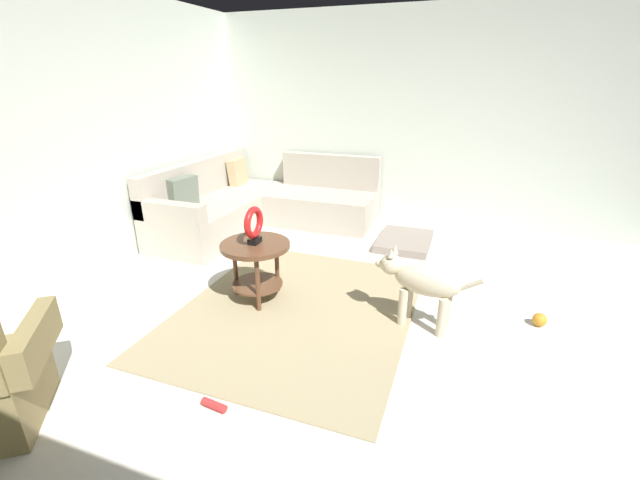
{
  "coord_description": "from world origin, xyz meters",
  "views": [
    {
      "loc": [
        -2.7,
        -0.55,
        1.86
      ],
      "look_at": [
        0.45,
        0.6,
        0.55
      ],
      "focal_mm": 23.27,
      "sensor_mm": 36.0,
      "label": 1
    }
  ],
  "objects_px": {
    "side_table": "(256,256)",
    "dog_bed_mat": "(404,241)",
    "dog_toy_ball": "(540,320)",
    "sectional_couch": "(259,205)",
    "dog": "(421,282)",
    "dog_toy_rope": "(214,405)",
    "torus_sculpture": "(254,224)"
  },
  "relations": [
    {
      "from": "side_table",
      "to": "dog_bed_mat",
      "type": "bearing_deg",
      "value": -30.16
    },
    {
      "from": "side_table",
      "to": "dog_toy_ball",
      "type": "relative_size",
      "value": 5.51
    },
    {
      "from": "sectional_couch",
      "to": "dog",
      "type": "relative_size",
      "value": 2.67
    },
    {
      "from": "sectional_couch",
      "to": "dog_toy_rope",
      "type": "height_order",
      "value": "sectional_couch"
    },
    {
      "from": "side_table",
      "to": "dog_toy_ball",
      "type": "height_order",
      "value": "side_table"
    },
    {
      "from": "side_table",
      "to": "torus_sculpture",
      "type": "distance_m",
      "value": 0.29
    },
    {
      "from": "dog_bed_mat",
      "to": "dog",
      "type": "bearing_deg",
      "value": -167.28
    },
    {
      "from": "dog_toy_ball",
      "to": "dog_toy_rope",
      "type": "distance_m",
      "value": 2.57
    },
    {
      "from": "side_table",
      "to": "dog_toy_rope",
      "type": "height_order",
      "value": "side_table"
    },
    {
      "from": "torus_sculpture",
      "to": "dog_bed_mat",
      "type": "relative_size",
      "value": 0.41
    },
    {
      "from": "dog",
      "to": "dog_toy_ball",
      "type": "relative_size",
      "value": 7.74
    },
    {
      "from": "sectional_couch",
      "to": "dog_toy_ball",
      "type": "distance_m",
      "value": 3.54
    },
    {
      "from": "dog_toy_ball",
      "to": "torus_sculpture",
      "type": "bearing_deg",
      "value": 99.25
    },
    {
      "from": "side_table",
      "to": "sectional_couch",
      "type": "bearing_deg",
      "value": 27.25
    },
    {
      "from": "side_table",
      "to": "dog_toy_rope",
      "type": "distance_m",
      "value": 1.4
    },
    {
      "from": "dog_bed_mat",
      "to": "side_table",
      "type": "bearing_deg",
      "value": 149.84
    },
    {
      "from": "dog_bed_mat",
      "to": "dog_toy_rope",
      "type": "xyz_separation_m",
      "value": [
        -3.06,
        0.64,
        -0.02
      ]
    },
    {
      "from": "sectional_couch",
      "to": "dog_bed_mat",
      "type": "height_order",
      "value": "sectional_couch"
    },
    {
      "from": "dog_toy_rope",
      "to": "side_table",
      "type": "bearing_deg",
      "value": 16.57
    },
    {
      "from": "sectional_couch",
      "to": "torus_sculpture",
      "type": "xyz_separation_m",
      "value": [
        -1.77,
        -0.91,
        0.42
      ]
    },
    {
      "from": "dog_toy_rope",
      "to": "torus_sculpture",
      "type": "bearing_deg",
      "value": 16.57
    },
    {
      "from": "sectional_couch",
      "to": "dog_toy_ball",
      "type": "bearing_deg",
      "value": -113.24
    },
    {
      "from": "torus_sculpture",
      "to": "side_table",
      "type": "bearing_deg",
      "value": 75.96
    },
    {
      "from": "torus_sculpture",
      "to": "dog_toy_rope",
      "type": "xyz_separation_m",
      "value": [
        -1.29,
        -0.38,
        -0.69
      ]
    },
    {
      "from": "dog_bed_mat",
      "to": "dog",
      "type": "relative_size",
      "value": 0.95
    },
    {
      "from": "dog_bed_mat",
      "to": "dog",
      "type": "xyz_separation_m",
      "value": [
        -1.7,
        -0.38,
        0.33
      ]
    },
    {
      "from": "dog_bed_mat",
      "to": "dog_toy_rope",
      "type": "distance_m",
      "value": 3.12
    },
    {
      "from": "sectional_couch",
      "to": "dog_toy_rope",
      "type": "bearing_deg",
      "value": -157.04
    },
    {
      "from": "side_table",
      "to": "dog",
      "type": "distance_m",
      "value": 1.41
    },
    {
      "from": "dog_toy_ball",
      "to": "side_table",
      "type": "bearing_deg",
      "value": 99.25
    },
    {
      "from": "sectional_couch",
      "to": "dog_bed_mat",
      "type": "distance_m",
      "value": 1.96
    },
    {
      "from": "dog_bed_mat",
      "to": "torus_sculpture",
      "type": "bearing_deg",
      "value": 149.84
    }
  ]
}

